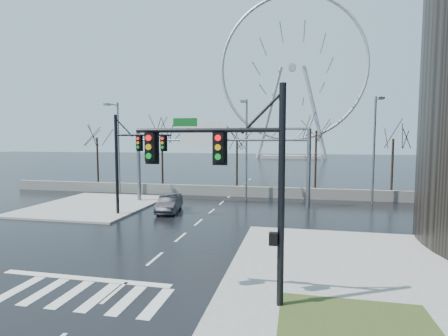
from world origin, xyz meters
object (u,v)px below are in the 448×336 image
(signal_mast_near, at_px, (243,173))
(sign_gantry, at_px, (215,149))
(car, at_px, (169,203))
(ferris_wheel, at_px, (292,74))
(signal_mast_far, at_px, (129,155))

(signal_mast_near, xyz_separation_m, sign_gantry, (-5.52, 19.00, 0.31))
(signal_mast_near, distance_m, car, 17.85)
(sign_gantry, bearing_deg, car, -128.05)
(sign_gantry, relative_size, ferris_wheel, 0.32)
(signal_mast_near, relative_size, car, 1.80)
(signal_mast_near, height_order, sign_gantry, signal_mast_near)
(sign_gantry, height_order, ferris_wheel, ferris_wheel)
(signal_mast_near, xyz_separation_m, ferris_wheel, (-0.14, 99.04, 21.26))
(sign_gantry, height_order, car, sign_gantry)
(car, bearing_deg, signal_mast_far, -148.16)
(signal_mast_far, relative_size, sign_gantry, 0.49)
(signal_mast_far, bearing_deg, signal_mast_near, -49.74)
(ferris_wheel, bearing_deg, signal_mast_near, -89.92)
(car, bearing_deg, signal_mast_near, -69.39)
(sign_gantry, relative_size, car, 3.67)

